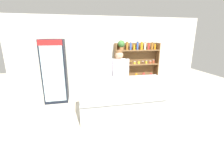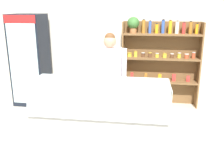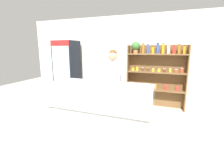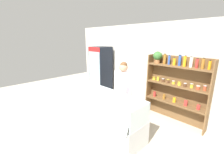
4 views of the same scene
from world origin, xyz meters
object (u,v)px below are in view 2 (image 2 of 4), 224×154
object	(u,v)px
drinks_fridge	(30,60)
shelving_unit	(158,56)
shop_clerk	(110,72)
deli_display_case	(100,122)

from	to	relation	value
drinks_fridge	shelving_unit	world-z (taller)	drinks_fridge
drinks_fridge	shop_clerk	world-z (taller)	drinks_fridge
shelving_unit	deli_display_case	distance (m)	2.11
shelving_unit	deli_display_case	xyz separation A→B (m)	(-0.96, -1.71, -0.77)
drinks_fridge	shelving_unit	bearing A→B (deg)	6.06
drinks_fridge	shop_clerk	xyz separation A→B (m)	(1.87, -0.81, 0.02)
drinks_fridge	deli_display_case	world-z (taller)	drinks_fridge
shop_clerk	drinks_fridge	bearing A→B (deg)	156.59
drinks_fridge	deli_display_case	bearing A→B (deg)	-38.27
shelving_unit	shop_clerk	world-z (taller)	shelving_unit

